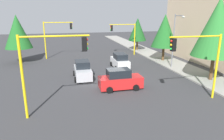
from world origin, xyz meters
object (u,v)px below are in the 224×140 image
car_silver (83,70)px  traffic_signal_near_right (49,60)px  traffic_signal_far_left (125,33)px  traffic_signal_near_left (199,55)px  tree_roadside_near (217,27)px  street_lamp_curbside (175,36)px  traffic_signal_far_right (56,33)px  tree_roadside_mid (165,31)px  car_white (120,61)px  car_red (120,80)px  tree_opposite_side (17,32)px  tree_roadside_far (138,29)px

car_silver → traffic_signal_near_right: bearing=-19.4°
traffic_signal_far_left → traffic_signal_near_left: bearing=0.0°
tree_roadside_near → street_lamp_curbside: bearing=-167.0°
traffic_signal_far_right → tree_roadside_mid: size_ratio=0.84×
tree_roadside_mid → car_silver: bearing=-65.7°
traffic_signal_far_right → tree_roadside_mid: (6.00, 15.73, 0.45)m
traffic_signal_near_left → tree_roadside_near: bearing=129.6°
traffic_signal_far_right → car_white: 12.17m
traffic_signal_near_right → tree_roadside_mid: bearing=131.7°
street_lamp_curbside → tree_roadside_mid: 4.47m
traffic_signal_far_right → traffic_signal_near_right: bearing=0.0°
car_red → traffic_signal_far_left: bearing=161.6°
traffic_signal_near_left → traffic_signal_near_right: traffic_signal_near_right is taller
car_silver → tree_opposite_side: bearing=-140.1°
traffic_signal_near_left → car_white: bearing=-164.6°
tree_roadside_far → tree_roadside_near: tree_roadside_near is taller
traffic_signal_near_right → traffic_signal_far_left: size_ratio=1.06×
traffic_signal_near_left → car_silver: bearing=-134.1°
tree_opposite_side → car_white: tree_opposite_side is taller
traffic_signal_far_left → tree_roadside_near: tree_roadside_near is taller
tree_roadside_near → car_red: 11.24m
street_lamp_curbside → tree_roadside_far: street_lamp_curbside is taller
tree_opposite_side → tree_roadside_mid: 21.38m
traffic_signal_near_right → traffic_signal_far_left: 23.00m
street_lamp_curbside → car_silver: size_ratio=1.76×
car_silver → traffic_signal_far_right: bearing=-166.1°
traffic_signal_far_right → tree_roadside_far: bearing=104.7°
tree_opposite_side → car_silver: tree_opposite_side is taller
car_silver → car_white: size_ratio=0.96×
traffic_signal_near_left → tree_opposite_side: size_ratio=0.79×
traffic_signal_far_left → tree_roadside_far: bearing=136.1°
traffic_signal_near_right → street_lamp_curbside: street_lamp_curbside is taller
tree_roadside_far → car_white: bearing=-29.6°
traffic_signal_near_left → tree_roadside_near: 6.53m
tree_roadside_far → traffic_signal_far_left: bearing=-43.9°
tree_roadside_mid → car_white: (2.39, -7.53, -3.69)m
traffic_signal_far_right → street_lamp_curbside: 18.19m
car_red → car_silver: same height
car_white → traffic_signal_far_right: bearing=-135.7°
traffic_signal_far_left → tree_roadside_far: (-4.00, 3.84, 0.26)m
traffic_signal_far_left → tree_roadside_near: size_ratio=0.63×
tree_opposite_side → car_silver: (9.78, 8.19, -3.65)m
traffic_signal_far_right → car_red: size_ratio=1.42×
tree_opposite_side → traffic_signal_far_right: bearing=110.8°
street_lamp_curbside → tree_opposite_side: street_lamp_curbside is taller
tree_roadside_mid → car_white: 8.72m
car_red → car_silver: size_ratio=1.04×
car_silver → car_red: bearing=36.7°
tree_roadside_mid → traffic_signal_near_right: bearing=-48.3°
traffic_signal_near_left → car_silver: traffic_signal_near_left is taller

